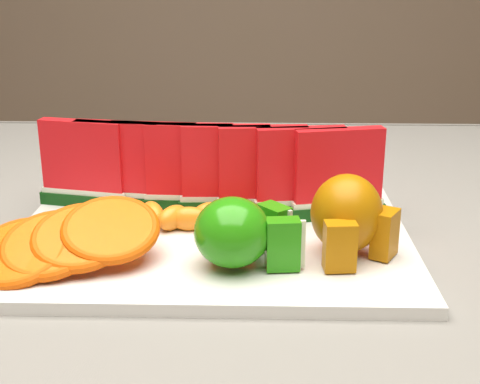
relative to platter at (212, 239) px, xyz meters
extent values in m
cube|color=#4F2D1E|center=(-0.09, 0.02, -0.03)|extent=(1.40, 0.90, 0.03)
cube|color=slate|center=(-0.09, 0.02, -0.01)|extent=(1.52, 1.02, 0.01)
cube|color=slate|center=(-0.09, 0.53, -0.10)|extent=(1.52, 0.01, 0.20)
cube|color=silver|center=(0.00, 0.00, 0.00)|extent=(0.40, 0.30, 0.01)
ellipsoid|color=#207A14|center=(0.02, -0.08, 0.04)|extent=(0.09, 0.09, 0.06)
cube|color=#207A14|center=(0.07, -0.08, 0.03)|extent=(0.03, 0.02, 0.05)
cube|color=beige|center=(0.07, -0.08, 0.03)|extent=(0.03, 0.01, 0.04)
cube|color=#207A14|center=(0.06, -0.05, 0.03)|extent=(0.03, 0.03, 0.05)
cube|color=beige|center=(0.07, -0.05, 0.03)|extent=(0.02, 0.02, 0.04)
ellipsoid|color=#9C7910|center=(0.13, -0.04, 0.05)|extent=(0.09, 0.09, 0.07)
cube|color=#9C7910|center=(0.12, -0.08, 0.03)|extent=(0.03, 0.02, 0.04)
cube|color=#9C7910|center=(0.16, -0.05, 0.03)|extent=(0.03, 0.03, 0.04)
cylinder|color=silver|center=(0.13, 0.33, 0.00)|extent=(0.20, 0.20, 0.01)
cube|color=silver|center=(-0.20, 0.32, 0.00)|extent=(0.09, 0.16, 0.00)
cube|color=silver|center=(-0.20, 0.41, 0.00)|extent=(0.02, 0.04, 0.00)
cube|color=silver|center=(-0.20, 0.41, 0.00)|extent=(0.02, 0.04, 0.00)
cube|color=silver|center=(-0.19, 0.41, 0.00)|extent=(0.02, 0.04, 0.00)
cube|color=#0B3715|center=(-0.15, 0.08, 0.01)|extent=(0.11, 0.04, 0.01)
cube|color=silver|center=(-0.15, 0.08, 0.02)|extent=(0.10, 0.04, 0.01)
cube|color=red|center=(-0.15, 0.08, 0.07)|extent=(0.10, 0.04, 0.08)
cube|color=#0B3715|center=(-0.11, 0.08, 0.01)|extent=(0.11, 0.04, 0.01)
cube|color=silver|center=(-0.11, 0.08, 0.02)|extent=(0.10, 0.03, 0.01)
cube|color=red|center=(-0.11, 0.08, 0.07)|extent=(0.10, 0.03, 0.08)
cube|color=#0B3715|center=(-0.07, 0.07, 0.01)|extent=(0.11, 0.03, 0.01)
cube|color=silver|center=(-0.07, 0.07, 0.02)|extent=(0.10, 0.03, 0.01)
cube|color=red|center=(-0.07, 0.07, 0.07)|extent=(0.10, 0.02, 0.08)
cube|color=#0B3715|center=(-0.03, 0.07, 0.01)|extent=(0.11, 0.02, 0.01)
cube|color=silver|center=(-0.03, 0.07, 0.02)|extent=(0.10, 0.02, 0.01)
cube|color=red|center=(-0.03, 0.07, 0.07)|extent=(0.10, 0.02, 0.08)
cube|color=#0B3715|center=(0.01, 0.06, 0.01)|extent=(0.11, 0.02, 0.01)
cube|color=silver|center=(0.01, 0.06, 0.02)|extent=(0.10, 0.02, 0.01)
cube|color=red|center=(0.01, 0.06, 0.07)|extent=(0.10, 0.02, 0.08)
cube|color=#0B3715|center=(0.05, 0.06, 0.01)|extent=(0.11, 0.03, 0.01)
cube|color=silver|center=(0.05, 0.06, 0.02)|extent=(0.10, 0.03, 0.01)
cube|color=red|center=(0.05, 0.06, 0.07)|extent=(0.10, 0.02, 0.08)
cube|color=#0B3715|center=(0.09, 0.05, 0.01)|extent=(0.11, 0.04, 0.01)
cube|color=silver|center=(0.09, 0.05, 0.02)|extent=(0.10, 0.03, 0.01)
cube|color=red|center=(0.09, 0.05, 0.07)|extent=(0.10, 0.03, 0.08)
cube|color=#0B3715|center=(0.13, 0.05, 0.01)|extent=(0.11, 0.04, 0.01)
cube|color=silver|center=(0.13, 0.05, 0.02)|extent=(0.10, 0.04, 0.01)
cube|color=red|center=(0.13, 0.05, 0.07)|extent=(0.10, 0.04, 0.08)
cylinder|color=red|center=(-0.17, -0.09, 0.02)|extent=(0.10, 0.09, 0.04)
torus|color=#CF4B04|center=(-0.17, -0.09, 0.02)|extent=(0.11, 0.11, 0.04)
cylinder|color=red|center=(-0.14, -0.08, 0.03)|extent=(0.09, 0.09, 0.04)
torus|color=#CF4B04|center=(-0.14, -0.08, 0.03)|extent=(0.10, 0.10, 0.04)
cylinder|color=red|center=(-0.11, -0.07, 0.03)|extent=(0.08, 0.08, 0.04)
torus|color=#CF4B04|center=(-0.11, -0.07, 0.03)|extent=(0.09, 0.09, 0.04)
cylinder|color=red|center=(-0.09, -0.06, 0.04)|extent=(0.09, 0.09, 0.04)
torus|color=#CF4B04|center=(-0.09, -0.06, 0.04)|extent=(0.10, 0.10, 0.04)
cylinder|color=red|center=(-0.11, 0.13, 0.02)|extent=(0.08, 0.08, 0.03)
torus|color=#CF4B04|center=(-0.11, 0.13, 0.02)|extent=(0.09, 0.09, 0.03)
cylinder|color=red|center=(-0.06, 0.13, 0.02)|extent=(0.08, 0.08, 0.03)
torus|color=#CF4B04|center=(-0.06, 0.13, 0.02)|extent=(0.09, 0.09, 0.03)
cylinder|color=red|center=(-0.02, 0.13, 0.03)|extent=(0.09, 0.09, 0.03)
torus|color=#CF4B04|center=(-0.02, 0.13, 0.03)|extent=(0.10, 0.10, 0.03)
cylinder|color=red|center=(0.03, 0.13, 0.03)|extent=(0.09, 0.09, 0.03)
torus|color=#CF4B04|center=(0.03, 0.13, 0.03)|extent=(0.11, 0.11, 0.03)
cylinder|color=red|center=(0.08, 0.13, 0.03)|extent=(0.10, 0.10, 0.03)
torus|color=#CF4B04|center=(0.08, 0.13, 0.03)|extent=(0.11, 0.11, 0.03)
cylinder|color=red|center=(0.13, 0.13, 0.03)|extent=(0.10, 0.10, 0.03)
torus|color=#CF4B04|center=(0.13, 0.13, 0.03)|extent=(0.11, 0.11, 0.03)
ellipsoid|color=#DD5505|center=(-0.09, 0.00, 0.02)|extent=(0.04, 0.02, 0.03)
ellipsoid|color=#DD5505|center=(-0.06, 0.02, 0.02)|extent=(0.04, 0.05, 0.03)
ellipsoid|color=#DD5505|center=(-0.04, 0.01, 0.02)|extent=(0.04, 0.05, 0.03)
ellipsoid|color=#DD5505|center=(-0.02, 0.01, 0.02)|extent=(0.04, 0.02, 0.03)
ellipsoid|color=#DD5505|center=(0.00, 0.03, 0.02)|extent=(0.04, 0.03, 0.03)
ellipsoid|color=#DD5505|center=(0.02, 0.01, 0.02)|extent=(0.03, 0.05, 0.03)
ellipsoid|color=#DD5505|center=(0.04, 0.02, 0.02)|extent=(0.04, 0.02, 0.03)
camera|label=1|loc=(0.05, -0.63, 0.27)|focal=50.00mm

